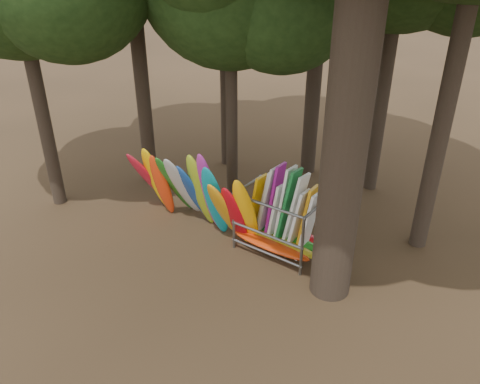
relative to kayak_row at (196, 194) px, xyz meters
The scene contains 3 objects.
ground 1.75m from the kayak_row, 31.91° to the right, with size 120.00×120.00×0.00m, color #47331E.
kayak_row is the anchor object (origin of this frame).
storage_rack 3.04m from the kayak_row, 11.32° to the left, with size 3.18×1.57×2.90m.
Camera 1 is at (8.34, -9.70, 8.73)m, focal length 35.00 mm.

